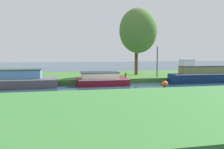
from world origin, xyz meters
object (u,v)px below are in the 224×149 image
Objects in this scene: maroon_narrowboat at (102,79)px; mooring_post_near at (126,76)px; lamp_post at (157,57)px; mooring_post_far at (186,74)px; channel_buoy at (165,84)px; willow_tree_left at (138,31)px; navy_cruiser at (205,74)px; slate_barge at (11,80)px.

mooring_post_near is (2.47, 1.16, 0.18)m from maroon_narrowboat.
lamp_post is 5.81× the size of mooring_post_near.
mooring_post_far is 5.34m from channel_buoy.
mooring_post_near reaches higher than channel_buoy.
maroon_narrowboat reaches higher than mooring_post_near.
willow_tree_left is at bearing 54.15° from mooring_post_near.
navy_cruiser is 13.15× the size of mooring_post_near.
maroon_narrowboat is 8.05× the size of mooring_post_near.
mooring_post_far is at bearing 4.11° from slate_barge.
navy_cruiser reaches higher than channel_buoy.
channel_buoy is at bearing -26.98° from maroon_narrowboat.
willow_tree_left is at bearing 90.20° from channel_buoy.
willow_tree_left is (12.11, 4.29, 4.52)m from slate_barge.
lamp_post is at bearing 158.00° from navy_cruiser.
lamp_post reaches higher than mooring_post_far.
willow_tree_left reaches higher than lamp_post.
slate_barge reaches higher than channel_buoy.
willow_tree_left reaches higher than slate_barge.
mooring_post_near is at bearing -171.04° from lamp_post.
lamp_post reaches higher than slate_barge.
slate_barge is at bearing 180.00° from navy_cruiser.
channel_buoy is at bearing -89.80° from willow_tree_left.
slate_barge is 2.32× the size of lamp_post.
willow_tree_left is at bearing 112.93° from lamp_post.
mooring_post_near is at bearing 171.27° from navy_cruiser.
lamp_post is at bearing 8.96° from mooring_post_near.
maroon_narrowboat is 5.34m from channel_buoy.
willow_tree_left is 2.28× the size of lamp_post.
channel_buoy is at bearing -155.25° from navy_cruiser.
slate_barge is 13.50× the size of mooring_post_near.
slate_barge is 12.37m from channel_buoy.
mooring_post_far is at bearing -10.47° from lamp_post.
slate_barge is 1.02× the size of willow_tree_left.
maroon_narrowboat is 10.01m from navy_cruiser.
maroon_narrowboat is at bearing -137.82° from willow_tree_left.
maroon_narrowboat reaches higher than mooring_post_far.
mooring_post_far is at bearing 42.18° from channel_buoy.
lamp_post reaches higher than channel_buoy.
slate_barge is 13.27× the size of mooring_post_far.
slate_barge reaches higher than mooring_post_far.
channel_buoy is (-1.08, -4.11, -2.09)m from lamp_post.
maroon_narrowboat is 8.78m from mooring_post_far.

